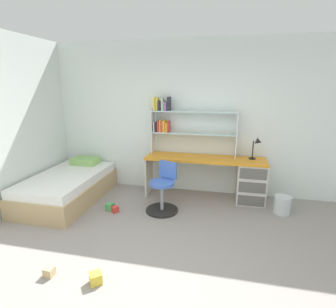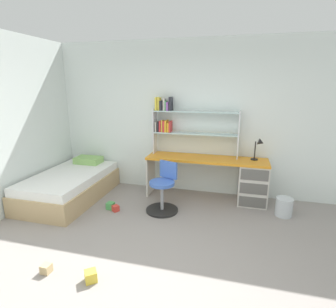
{
  "view_description": "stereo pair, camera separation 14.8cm",
  "coord_description": "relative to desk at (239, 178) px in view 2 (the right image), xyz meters",
  "views": [
    {
      "loc": [
        0.63,
        -2.31,
        1.99
      ],
      "look_at": [
        -0.22,
        1.48,
        0.97
      ],
      "focal_mm": 28.35,
      "sensor_mm": 36.0,
      "label": 1
    },
    {
      "loc": [
        0.78,
        -2.28,
        1.99
      ],
      "look_at": [
        -0.22,
        1.48,
        0.97
      ],
      "focal_mm": 28.35,
      "sensor_mm": 36.0,
      "label": 2
    }
  ],
  "objects": [
    {
      "name": "toy_block_green_2",
      "position": [
        -2.01,
        -0.85,
        -0.37
      ],
      "size": [
        0.12,
        0.12,
        0.11
      ],
      "primitive_type": "cube",
      "rotation": [
        0.0,
        0.0,
        1.48
      ],
      "color": "#479E51",
      "rests_on": "ground_plane"
    },
    {
      "name": "waste_bin",
      "position": [
        0.7,
        -0.36,
        -0.28
      ],
      "size": [
        0.26,
        0.26,
        0.29
      ],
      "primitive_type": "cylinder",
      "color": "silver",
      "rests_on": "ground_plane"
    },
    {
      "name": "ground_plane",
      "position": [
        -0.85,
        -2.19,
        -0.44
      ],
      "size": [
        6.2,
        5.95,
        0.02
      ],
      "primitive_type": "cube",
      "color": "gray"
    },
    {
      "name": "toy_block_yellow_1",
      "position": [
        -1.45,
        -2.41,
        -0.37
      ],
      "size": [
        0.17,
        0.17,
        0.12
      ],
      "primitive_type": "cube",
      "rotation": [
        0.0,
        0.0,
        0.67
      ],
      "color": "gold",
      "rests_on": "ground_plane"
    },
    {
      "name": "swivel_chair",
      "position": [
        -1.16,
        -0.67,
        -0.11
      ],
      "size": [
        0.52,
        0.52,
        0.79
      ],
      "color": "black",
      "rests_on": "ground_plane"
    },
    {
      "name": "bookshelf_hutch",
      "position": [
        -1.04,
        0.15,
        0.92
      ],
      "size": [
        1.52,
        0.22,
        1.03
      ],
      "color": "silver",
      "rests_on": "desk"
    },
    {
      "name": "toy_block_natural_0",
      "position": [
        -1.99,
        -2.42,
        -0.38
      ],
      "size": [
        0.1,
        0.1,
        0.1
      ],
      "primitive_type": "cube",
      "rotation": [
        0.0,
        0.0,
        3.11
      ],
      "color": "tan",
      "rests_on": "ground_plane"
    },
    {
      "name": "bed_platform",
      "position": [
        -2.9,
        -0.63,
        -0.19
      ],
      "size": [
        1.07,
        1.82,
        0.59
      ],
      "color": "tan",
      "rests_on": "ground_plane"
    },
    {
      "name": "desk",
      "position": [
        0.0,
        0.0,
        0.0
      ],
      "size": [
        2.08,
        0.53,
        0.75
      ],
      "color": "orange",
      "rests_on": "ground_plane"
    },
    {
      "name": "desk_lamp",
      "position": [
        0.3,
        0.06,
        0.57
      ],
      "size": [
        0.2,
        0.17,
        0.38
      ],
      "color": "black",
      "rests_on": "desk"
    },
    {
      "name": "toy_block_red_3",
      "position": [
        -1.9,
        -0.9,
        -0.38
      ],
      "size": [
        0.13,
        0.13,
        0.1
      ],
      "primitive_type": "cube",
      "rotation": [
        0.0,
        0.0,
        2.52
      ],
      "color": "red",
      "rests_on": "ground_plane"
    },
    {
      "name": "room_shell",
      "position": [
        -2.14,
        -0.91,
        0.95
      ],
      "size": [
        6.2,
        5.95,
        2.76
      ],
      "color": "silver",
      "rests_on": "ground_plane"
    }
  ]
}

